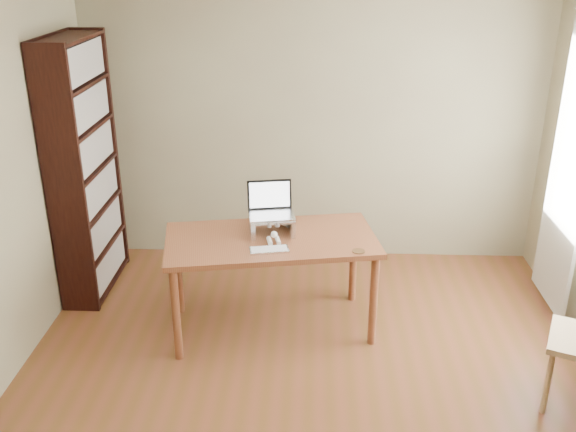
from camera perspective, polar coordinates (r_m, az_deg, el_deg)
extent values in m
cube|color=brown|center=(4.25, 1.83, -16.82)|extent=(4.00, 4.50, 0.02)
cube|color=#807356|center=(5.70, 2.28, 8.63)|extent=(4.00, 0.02, 2.60)
cube|color=black|center=(5.04, -19.27, 2.42)|extent=(0.30, 0.04, 2.10)
cube|color=black|center=(5.80, -16.34, 5.40)|extent=(0.30, 0.04, 2.10)
cube|color=black|center=(5.47, -19.09, 4.00)|extent=(0.02, 0.90, 2.10)
cube|color=black|center=(5.81, -16.51, -5.53)|extent=(0.30, 0.84, 0.02)
cube|color=black|center=(5.72, -16.42, -4.05)|extent=(0.20, 0.78, 0.28)
cube|color=black|center=(5.66, -16.89, -2.50)|extent=(0.30, 0.84, 0.03)
cube|color=black|center=(5.58, -16.80, -0.93)|extent=(0.20, 0.78, 0.28)
cube|color=black|center=(5.53, -17.29, 0.69)|extent=(0.30, 0.84, 0.02)
cube|color=black|center=(5.46, -17.20, 2.33)|extent=(0.20, 0.78, 0.28)
cube|color=black|center=(5.42, -17.71, 4.02)|extent=(0.30, 0.84, 0.02)
cube|color=black|center=(5.36, -17.62, 5.74)|extent=(0.20, 0.78, 0.28)
cube|color=black|center=(5.32, -18.14, 7.48)|extent=(0.30, 0.84, 0.02)
cube|color=black|center=(5.27, -18.06, 9.26)|extent=(0.20, 0.78, 0.28)
cube|color=black|center=(5.25, -18.60, 11.05)|extent=(0.30, 0.84, 0.02)
cube|color=black|center=(5.21, -18.52, 12.89)|extent=(0.20, 0.78, 0.28)
cube|color=black|center=(5.20, -19.08, 14.70)|extent=(0.30, 0.84, 0.03)
cube|color=white|center=(5.23, 23.76, 3.65)|extent=(0.03, 0.70, 2.20)
cube|color=brown|center=(4.66, -1.52, -2.16)|extent=(1.63, 1.01, 0.04)
cylinder|color=brown|center=(5.20, -8.98, -4.25)|extent=(0.06, 0.06, 0.71)
cylinder|color=brown|center=(5.12, 6.64, -4.58)|extent=(0.06, 0.06, 0.71)
cylinder|color=brown|center=(4.65, -10.45, -7.83)|extent=(0.06, 0.06, 0.71)
cylinder|color=brown|center=(4.56, 7.16, -8.28)|extent=(0.06, 0.06, 0.71)
cube|color=silver|center=(4.71, -3.22, -0.84)|extent=(0.03, 0.25, 0.12)
cube|color=silver|center=(4.69, 0.31, -0.90)|extent=(0.03, 0.25, 0.12)
cube|color=silver|center=(4.67, -1.47, -0.13)|extent=(0.32, 0.25, 0.01)
cube|color=silver|center=(4.67, -1.47, 0.03)|extent=(0.36, 0.28, 0.02)
cube|color=black|center=(4.75, -1.38, 1.94)|extent=(0.33, 0.10, 0.22)
cube|color=white|center=(4.74, -1.38, 1.91)|extent=(0.30, 0.09, 0.19)
cube|color=silver|center=(4.45, -1.69, -3.03)|extent=(0.29, 0.17, 0.02)
cube|color=silver|center=(4.45, -1.69, -2.93)|extent=(0.26, 0.14, 0.00)
cylinder|color=#56331D|center=(4.47, 6.29, -3.12)|extent=(0.09, 0.09, 0.01)
ellipsoid|color=#4A413A|center=(4.72, -1.52, -0.59)|extent=(0.19, 0.42, 0.14)
ellipsoid|color=#4A413A|center=(4.83, -1.43, -0.13)|extent=(0.16, 0.18, 0.13)
ellipsoid|color=#4A413A|center=(4.54, -1.68, -1.29)|extent=(0.11, 0.11, 0.10)
ellipsoid|color=white|center=(4.59, -1.64, -1.53)|extent=(0.10, 0.10, 0.09)
sphere|color=white|center=(4.52, -1.71, -1.66)|extent=(0.05, 0.05, 0.05)
cone|color=#4A413A|center=(4.53, -2.04, -0.72)|extent=(0.04, 0.04, 0.05)
cone|color=#4A413A|center=(4.52, -1.33, -0.73)|extent=(0.04, 0.04, 0.05)
cylinder|color=white|center=(4.57, -2.06, -2.22)|extent=(0.03, 0.10, 0.03)
cylinder|color=white|center=(4.56, -1.30, -2.23)|extent=(0.03, 0.10, 0.03)
cylinder|color=#4A413A|center=(4.86, -0.35, -0.53)|extent=(0.15, 0.22, 0.03)
cylinder|color=#9E8956|center=(4.32, 23.17, -14.09)|extent=(0.04, 0.04, 0.47)
cylinder|color=#9E8956|center=(4.59, 21.72, -11.50)|extent=(0.04, 0.04, 0.47)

